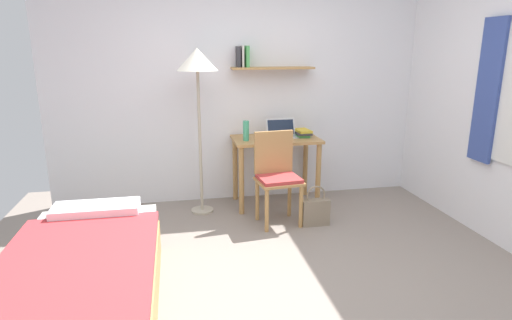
# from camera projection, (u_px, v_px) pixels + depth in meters

# --- Properties ---
(ground_plane) EXTENTS (5.28, 5.28, 0.00)m
(ground_plane) POSITION_uv_depth(u_px,v_px,m) (293.00, 284.00, 3.20)
(ground_plane) COLOR gray
(wall_back) EXTENTS (4.40, 0.27, 2.60)m
(wall_back) POSITION_uv_depth(u_px,v_px,m) (247.00, 87.00, 4.79)
(wall_back) COLOR white
(wall_back) RESTS_ON ground_plane
(bed) EXTENTS (0.96, 1.96, 0.54)m
(bed) POSITION_uv_depth(u_px,v_px,m) (80.00, 291.00, 2.68)
(bed) COLOR #B2844C
(bed) RESTS_ON ground_plane
(desk) EXTENTS (0.95, 0.56, 0.77)m
(desk) POSITION_uv_depth(u_px,v_px,m) (276.00, 152.00, 4.71)
(desk) COLOR #B2844C
(desk) RESTS_ON ground_plane
(desk_chair) EXTENTS (0.46, 0.42, 0.93)m
(desk_chair) POSITION_uv_depth(u_px,v_px,m) (277.00, 174.00, 4.24)
(desk_chair) COLOR #B2844C
(desk_chair) RESTS_ON ground_plane
(standing_lamp) EXTENTS (0.41, 0.41, 1.73)m
(standing_lamp) POSITION_uv_depth(u_px,v_px,m) (197.00, 68.00, 4.23)
(standing_lamp) COLOR #B2A893
(standing_lamp) RESTS_ON ground_plane
(laptop) EXTENTS (0.33, 0.21, 0.20)m
(laptop) POSITION_uv_depth(u_px,v_px,m) (281.00, 132.00, 4.72)
(laptop) COLOR #B7BABF
(laptop) RESTS_ON desk
(water_bottle) EXTENTS (0.06, 0.06, 0.22)m
(water_bottle) POSITION_uv_depth(u_px,v_px,m) (246.00, 131.00, 4.50)
(water_bottle) COLOR #42A87F
(water_bottle) RESTS_ON desk
(book_stack) EXTENTS (0.18, 0.26, 0.08)m
(book_stack) POSITION_uv_depth(u_px,v_px,m) (303.00, 133.00, 4.73)
(book_stack) COLOR #4CA856
(book_stack) RESTS_ON desk
(handbag) EXTENTS (0.28, 0.11, 0.41)m
(handbag) POSITION_uv_depth(u_px,v_px,m) (315.00, 211.00, 4.24)
(handbag) COLOR gray
(handbag) RESTS_ON ground_plane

